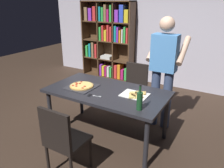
# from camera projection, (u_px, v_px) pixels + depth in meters

# --- Properties ---
(ground_plane) EXTENTS (12.00, 12.00, 0.00)m
(ground_plane) POSITION_uv_depth(u_px,v_px,m) (107.00, 135.00, 3.41)
(ground_plane) COLOR #38281E
(back_wall) EXTENTS (6.40, 0.10, 2.80)m
(back_wall) POSITION_uv_depth(u_px,v_px,m) (166.00, 26.00, 5.00)
(back_wall) COLOR #BCB7C6
(back_wall) RESTS_ON ground_plane
(dining_table) EXTENTS (1.72, 0.91, 0.75)m
(dining_table) POSITION_uv_depth(u_px,v_px,m) (107.00, 95.00, 3.16)
(dining_table) COLOR #232328
(dining_table) RESTS_ON ground_plane
(chair_near_camera) EXTENTS (0.42, 0.42, 0.90)m
(chair_near_camera) POSITION_uv_depth(u_px,v_px,m) (63.00, 138.00, 2.46)
(chair_near_camera) COLOR black
(chair_near_camera) RESTS_ON ground_plane
(chair_far_side) EXTENTS (0.42, 0.42, 0.90)m
(chair_far_side) POSITION_uv_depth(u_px,v_px,m) (134.00, 85.00, 3.98)
(chair_far_side) COLOR black
(chair_far_side) RESTS_ON ground_plane
(bookshelf) EXTENTS (1.40, 0.35, 1.95)m
(bookshelf) POSITION_uv_depth(u_px,v_px,m) (109.00, 40.00, 5.62)
(bookshelf) COLOR #513823
(bookshelf) RESTS_ON ground_plane
(person_serving_pizza) EXTENTS (0.55, 0.54, 1.75)m
(person_serving_pizza) POSITION_uv_depth(u_px,v_px,m) (164.00, 67.00, 3.35)
(person_serving_pizza) COLOR #38476B
(person_serving_pizza) RESTS_ON ground_plane
(pepperoni_pizza_on_tray) EXTENTS (0.41, 0.41, 0.04)m
(pepperoni_pizza_on_tray) POSITION_uv_depth(u_px,v_px,m) (82.00, 86.00, 3.26)
(pepperoni_pizza_on_tray) COLOR #2D2D33
(pepperoni_pizza_on_tray) RESTS_ON dining_table
(pizza_slices_on_towel) EXTENTS (0.36, 0.30, 0.03)m
(pizza_slices_on_towel) POSITION_uv_depth(u_px,v_px,m) (135.00, 95.00, 2.97)
(pizza_slices_on_towel) COLOR white
(pizza_slices_on_towel) RESTS_ON dining_table
(wine_bottle) EXTENTS (0.07, 0.07, 0.32)m
(wine_bottle) POSITION_uv_depth(u_px,v_px,m) (140.00, 100.00, 2.55)
(wine_bottle) COLOR #194723
(wine_bottle) RESTS_ON dining_table
(kitchen_scissors) EXTENTS (0.20, 0.09, 0.01)m
(kitchen_scissors) POSITION_uv_depth(u_px,v_px,m) (92.00, 95.00, 2.96)
(kitchen_scissors) COLOR silver
(kitchen_scissors) RESTS_ON dining_table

